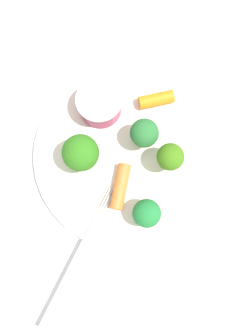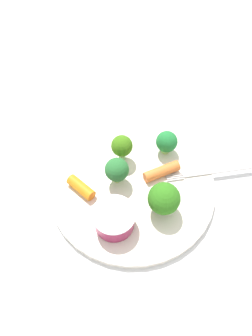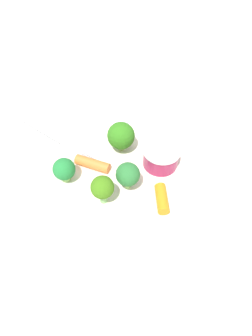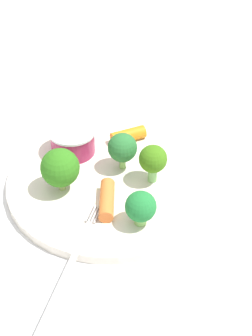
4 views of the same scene
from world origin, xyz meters
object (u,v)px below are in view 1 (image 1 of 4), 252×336
at_px(plate, 130,153).
at_px(broccoli_floret_1, 147,213).
at_px(carrot_stick_0, 156,100).
at_px(broccoli_floret_3, 170,157).
at_px(broccoli_floret_2, 144,133).
at_px(fork, 78,254).
at_px(carrot_stick_1, 120,187).
at_px(broccoli_floret_0, 81,153).
at_px(sauce_cup, 100,104).

xyz_separation_m(plate, broccoli_floret_1, (-0.08, 0.02, 0.03)).
bearing_deg(carrot_stick_0, broccoli_floret_3, 161.24).
height_order(plate, broccoli_floret_1, broccoli_floret_1).
height_order(broccoli_floret_2, fork, broccoli_floret_2).
relative_size(broccoli_floret_2, broccoli_floret_3, 0.98).
height_order(broccoli_floret_1, carrot_stick_1, broccoli_floret_1).
height_order(broccoli_floret_0, carrot_stick_0, broccoli_floret_0).
bearing_deg(broccoli_floret_3, broccoli_floret_2, 17.47).
height_order(broccoli_floret_0, broccoli_floret_3, broccoli_floret_0).
relative_size(broccoli_floret_0, fork, 0.35).
height_order(sauce_cup, fork, sauce_cup).
height_order(plate, sauce_cup, sauce_cup).
bearing_deg(plate, broccoli_floret_2, -74.51).
bearing_deg(broccoli_floret_2, broccoli_floret_1, 153.50).
distance_m(broccoli_floret_1, fork, 0.10).
bearing_deg(broccoli_floret_0, broccoli_floret_1, -159.89).
relative_size(broccoli_floret_3, fork, 0.32).
relative_size(broccoli_floret_2, carrot_stick_0, 1.07).
xyz_separation_m(sauce_cup, fork, (-0.16, 0.11, -0.02)).
xyz_separation_m(broccoli_floret_1, fork, (-0.00, 0.10, -0.02)).
bearing_deg(carrot_stick_1, broccoli_floret_2, -52.93).
relative_size(broccoli_floret_1, broccoli_floret_3, 0.84).
bearing_deg(fork, carrot_stick_0, -54.09).
bearing_deg(broccoli_floret_2, fork, 123.12).
bearing_deg(broccoli_floret_3, carrot_stick_1, 90.53).
height_order(plate, broccoli_floret_3, broccoli_floret_3).
bearing_deg(plate, sauce_cup, 5.92).
distance_m(broccoli_floret_0, broccoli_floret_3, 0.11).
relative_size(plate, broccoli_floret_1, 6.03).
relative_size(broccoli_floret_0, broccoli_floret_3, 1.10).
height_order(broccoli_floret_2, broccoli_floret_3, same).
height_order(sauce_cup, broccoli_floret_1, broccoli_floret_1).
distance_m(broccoli_floret_2, fork, 0.18).
bearing_deg(carrot_stick_0, fork, 125.91).
height_order(broccoli_floret_0, broccoli_floret_2, broccoli_floret_0).
distance_m(broccoli_floret_1, carrot_stick_1, 0.05).
xyz_separation_m(broccoli_floret_0, carrot_stick_0, (0.03, -0.13, -0.02)).
bearing_deg(carrot_stick_0, carrot_stick_1, 130.24).
bearing_deg(broccoli_floret_2, broccoli_floret_0, 80.32).
bearing_deg(fork, broccoli_floret_3, -72.00).
height_order(sauce_cup, broccoli_floret_3, broccoli_floret_3).
distance_m(broccoli_floret_0, broccoli_floret_1, 0.11).
xyz_separation_m(broccoli_floret_1, broccoli_floret_3, (0.05, -0.06, 0.01)).
relative_size(plate, broccoli_floret_2, 5.15).
xyz_separation_m(broccoli_floret_2, carrot_stick_0, (0.04, -0.04, -0.02)).
bearing_deg(fork, sauce_cup, -35.06).
distance_m(sauce_cup, carrot_stick_1, 0.11).
bearing_deg(broccoli_floret_1, fork, 92.20).
xyz_separation_m(broccoli_floret_0, carrot_stick_1, (-0.06, -0.03, -0.02)).
xyz_separation_m(broccoli_floret_1, carrot_stick_1, (0.05, 0.01, -0.02)).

